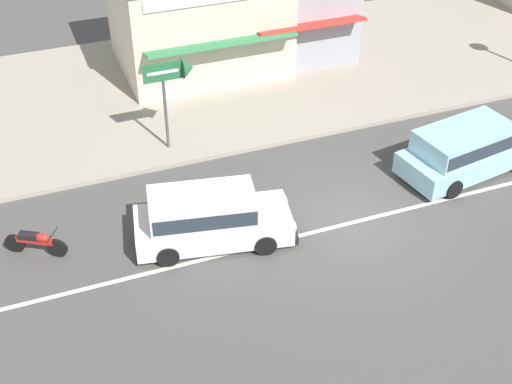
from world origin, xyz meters
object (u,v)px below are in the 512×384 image
Objects in this scene: arrow_signboard at (180,74)px; shopfront_corner_warung at (198,13)px; motorcycle_0 at (36,242)px; minivan_white_3 at (208,216)px; minivan_pale_blue_2 at (467,148)px.

shopfront_corner_warung is (2.25, 5.52, -0.49)m from arrow_signboard.
minivan_white_3 is at bearing -13.75° from motorcycle_0.
minivan_white_3 is (-8.58, -0.42, -0.00)m from minivan_pale_blue_2.
arrow_signboard is (0.69, 4.80, 1.89)m from minivan_white_3.
minivan_pale_blue_2 is 13.15m from motorcycle_0.
minivan_white_3 is at bearing -98.16° from arrow_signboard.
motorcycle_0 is at bearing -144.82° from arrow_signboard.
shopfront_corner_warung is at bearing 50.93° from motorcycle_0.
motorcycle_0 is at bearing 176.98° from minivan_pale_blue_2.
arrow_signboard is at bearing -112.13° from shopfront_corner_warung.
minivan_white_3 is 2.91× the size of motorcycle_0.
arrow_signboard reaches higher than minivan_pale_blue_2.
minivan_white_3 is 5.20m from arrow_signboard.
shopfront_corner_warung is at bearing 74.13° from minivan_white_3.
minivan_pale_blue_2 is at bearing -29.03° from arrow_signboard.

